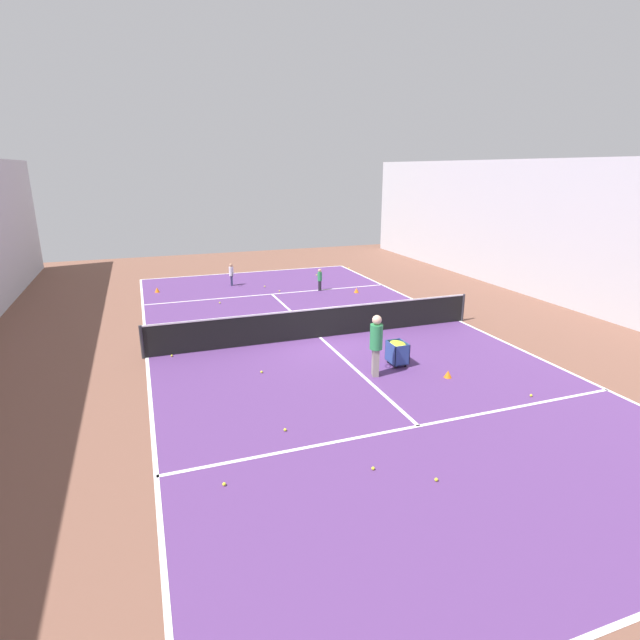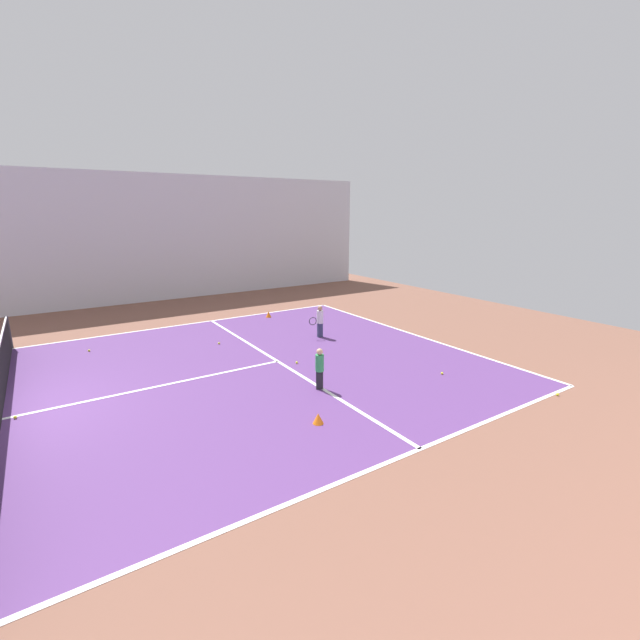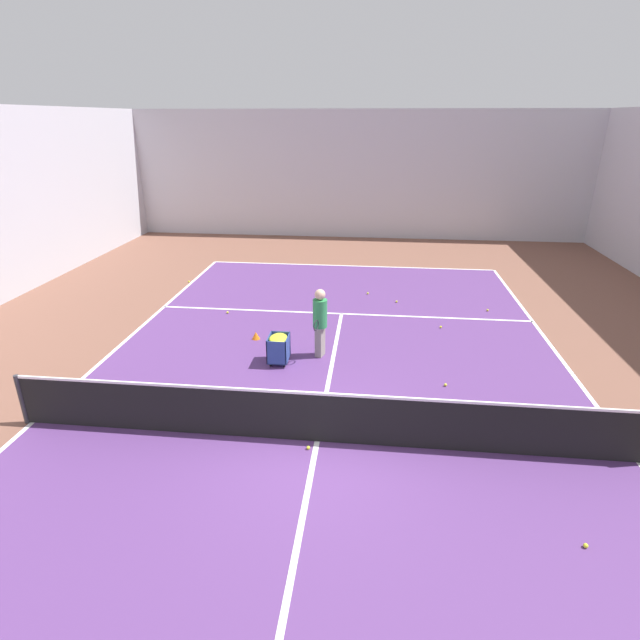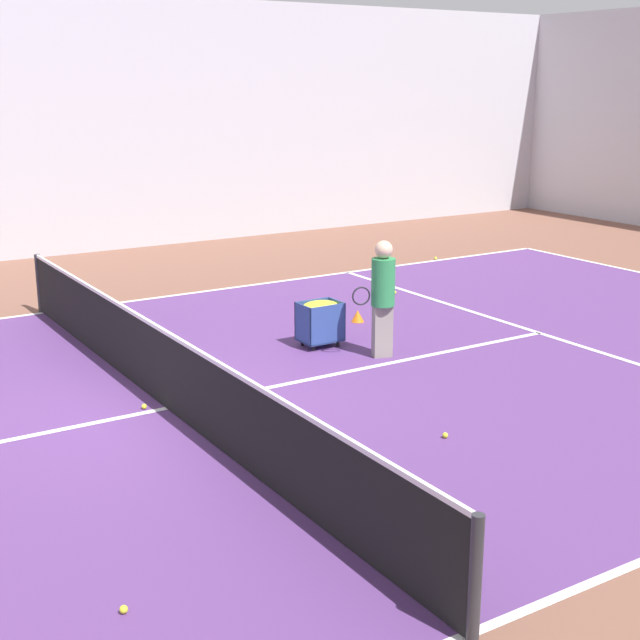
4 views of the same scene
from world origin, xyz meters
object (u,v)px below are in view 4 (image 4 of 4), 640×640
at_px(tennis_net, 165,368).
at_px(ball_cart, 320,315).
at_px(coach_at_net, 383,291).
at_px(training_cone_1, 358,316).

relative_size(tennis_net, ball_cart, 16.06).
xyz_separation_m(tennis_net, coach_at_net, (-0.35, 3.65, 0.47)).
relative_size(tennis_net, coach_at_net, 6.58).
relative_size(coach_at_net, ball_cart, 2.44).
distance_m(tennis_net, training_cone_1, 5.02).
bearing_deg(ball_cart, training_cone_1, 123.86).
bearing_deg(training_cone_1, tennis_net, -63.74).
xyz_separation_m(tennis_net, training_cone_1, (-2.21, 4.48, -0.45)).
xyz_separation_m(tennis_net, ball_cart, (-1.32, 3.15, -0.04)).
bearing_deg(tennis_net, coach_at_net, 95.43).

